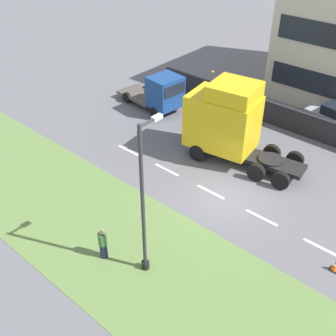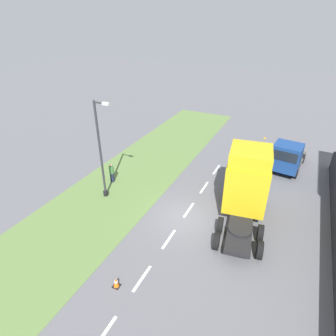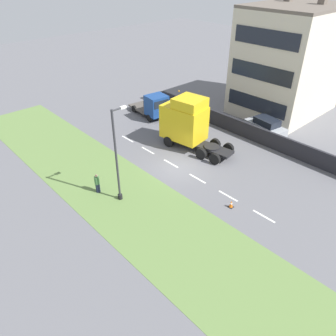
{
  "view_description": "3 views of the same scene",
  "coord_description": "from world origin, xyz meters",
  "px_view_note": "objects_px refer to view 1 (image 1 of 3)",
  "views": [
    {
      "loc": [
        -15.17,
        -9.26,
        14.24
      ],
      "look_at": [
        -2.42,
        1.89,
        2.41
      ],
      "focal_mm": 45.0,
      "sensor_mm": 36.0,
      "label": 1
    },
    {
      "loc": [
        5.53,
        -13.83,
        12.0
      ],
      "look_at": [
        -1.92,
        1.55,
        2.55
      ],
      "focal_mm": 30.0,
      "sensor_mm": 36.0,
      "label": 2
    },
    {
      "loc": [
        -16.92,
        -17.0,
        15.36
      ],
      "look_at": [
        -2.26,
        -1.15,
        1.48
      ],
      "focal_mm": 35.0,
      "sensor_mm": 36.0,
      "label": 3
    }
  ],
  "objects_px": {
    "flatbed_truck": "(161,93)",
    "pedestrian": "(103,244)",
    "traffic_cone_lead": "(335,265)",
    "lorry_cab": "(226,121)",
    "lamp_post": "(144,210)"
  },
  "relations": [
    {
      "from": "lorry_cab",
      "to": "lamp_post",
      "type": "distance_m",
      "value": 9.95
    },
    {
      "from": "traffic_cone_lead",
      "to": "pedestrian",
      "type": "bearing_deg",
      "value": 126.76
    },
    {
      "from": "lorry_cab",
      "to": "lamp_post",
      "type": "height_order",
      "value": "lamp_post"
    },
    {
      "from": "flatbed_truck",
      "to": "traffic_cone_lead",
      "type": "bearing_deg",
      "value": 75.1
    },
    {
      "from": "pedestrian",
      "to": "traffic_cone_lead",
      "type": "distance_m",
      "value": 10.21
    },
    {
      "from": "lorry_cab",
      "to": "traffic_cone_lead",
      "type": "height_order",
      "value": "lorry_cab"
    },
    {
      "from": "lamp_post",
      "to": "traffic_cone_lead",
      "type": "bearing_deg",
      "value": -49.92
    },
    {
      "from": "flatbed_truck",
      "to": "lamp_post",
      "type": "bearing_deg",
      "value": 46.2
    },
    {
      "from": "pedestrian",
      "to": "traffic_cone_lead",
      "type": "xyz_separation_m",
      "value": [
        6.1,
        -8.17,
        -0.5
      ]
    },
    {
      "from": "flatbed_truck",
      "to": "pedestrian",
      "type": "xyz_separation_m",
      "value": [
        -12.38,
        -7.65,
        -0.67
      ]
    },
    {
      "from": "flatbed_truck",
      "to": "traffic_cone_lead",
      "type": "distance_m",
      "value": 17.06
    },
    {
      "from": "lorry_cab",
      "to": "traffic_cone_lead",
      "type": "distance_m",
      "value": 10.08
    },
    {
      "from": "pedestrian",
      "to": "flatbed_truck",
      "type": "bearing_deg",
      "value": 31.7
    },
    {
      "from": "lorry_cab",
      "to": "flatbed_truck",
      "type": "height_order",
      "value": "lorry_cab"
    },
    {
      "from": "traffic_cone_lead",
      "to": "flatbed_truck",
      "type": "bearing_deg",
      "value": 68.34
    }
  ]
}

